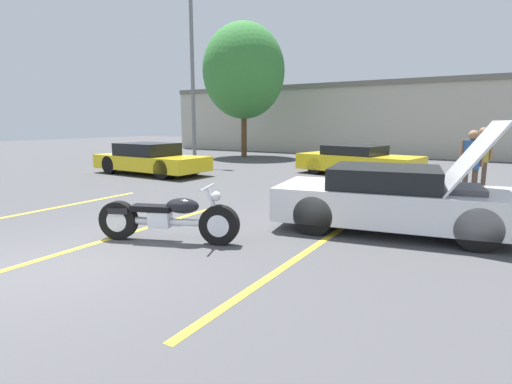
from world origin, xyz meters
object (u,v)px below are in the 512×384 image
at_px(light_pole, 193,66).
at_px(motorcycle, 168,218).
at_px(parked_car_left_row, 150,159).
at_px(spectator_near_motorcycle, 482,154).
at_px(spectator_by_show_car, 471,160).
at_px(show_car_hood_open, 394,199).
at_px(parked_car_right_row, 358,161).
at_px(tree_background, 244,71).

distance_m(light_pole, motorcycle, 14.01).
xyz_separation_m(motorcycle, parked_car_left_row, (-6.86, 6.31, 0.17)).
bearing_deg(light_pole, spectator_near_motorcycle, -12.32).
relative_size(parked_car_left_row, spectator_by_show_car, 2.62).
xyz_separation_m(show_car_hood_open, parked_car_right_row, (-2.96, 7.52, -0.05)).
relative_size(tree_background, spectator_by_show_car, 4.17).
bearing_deg(show_car_hood_open, tree_background, 122.64).
bearing_deg(parked_car_right_row, parked_car_left_row, -140.80).
bearing_deg(tree_background, parked_car_left_row, -82.01).
height_order(tree_background, parked_car_left_row, tree_background).
xyz_separation_m(motorcycle, spectator_by_show_car, (4.12, 6.07, 0.68)).
bearing_deg(tree_background, show_car_hood_open, -47.69).
xyz_separation_m(show_car_hood_open, spectator_near_motorcycle, (1.19, 5.23, 0.52)).
xyz_separation_m(spectator_near_motorcycle, spectator_by_show_car, (-0.15, -1.81, -0.03)).
height_order(parked_car_left_row, parked_car_right_row, parked_car_left_row).
distance_m(parked_car_left_row, spectator_by_show_car, 11.00).
bearing_deg(spectator_by_show_car, parked_car_right_row, 134.24).
xyz_separation_m(motorcycle, show_car_hood_open, (3.09, 2.66, 0.20)).
xyz_separation_m(light_pole, parked_car_right_row, (8.26, -0.42, -4.08)).
relative_size(show_car_hood_open, parked_car_left_row, 0.93).
xyz_separation_m(parked_car_right_row, spectator_near_motorcycle, (4.15, -2.29, 0.56)).
distance_m(tree_background, parked_car_left_row, 9.68).
bearing_deg(parked_car_left_row, light_pole, 108.60).
distance_m(parked_car_left_row, parked_car_right_row, 7.99).
height_order(light_pole, motorcycle, light_pole).
relative_size(spectator_near_motorcycle, spectator_by_show_car, 1.03).
distance_m(motorcycle, spectator_near_motorcycle, 8.99).
height_order(parked_car_left_row, spectator_by_show_car, spectator_by_show_car).
bearing_deg(parked_car_right_row, spectator_by_show_car, -35.52).
height_order(light_pole, parked_car_left_row, light_pole).
bearing_deg(motorcycle, light_pole, 106.77).
height_order(parked_car_left_row, spectator_near_motorcycle, spectator_near_motorcycle).
bearing_deg(spectator_by_show_car, spectator_near_motorcycle, 85.24).
distance_m(motorcycle, spectator_by_show_car, 7.37).
bearing_deg(spectator_by_show_car, motorcycle, -124.18).
height_order(motorcycle, spectator_near_motorcycle, spectator_near_motorcycle).
xyz_separation_m(parked_car_left_row, parked_car_right_row, (6.99, 3.87, -0.02)).
bearing_deg(show_car_hood_open, spectator_near_motorcycle, 67.55).
xyz_separation_m(tree_background, spectator_by_show_car, (12.19, -8.84, -3.76)).
relative_size(show_car_hood_open, spectator_near_motorcycle, 2.38).
bearing_deg(motorcycle, spectator_near_motorcycle, 40.78).
distance_m(tree_background, parked_car_right_row, 10.40).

